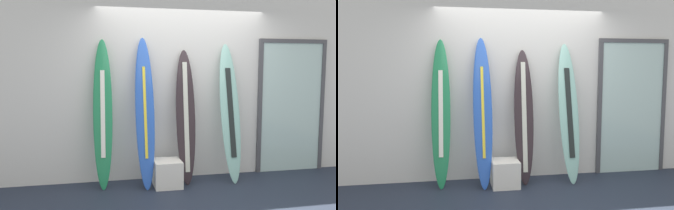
# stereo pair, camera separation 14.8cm
# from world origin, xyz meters

# --- Properties ---
(ground) EXTENTS (8.00, 8.00, 0.04)m
(ground) POSITION_xyz_m (0.00, 0.00, -0.02)
(ground) COLOR #1F2636
(wall_back) EXTENTS (7.20, 0.20, 2.80)m
(wall_back) POSITION_xyz_m (0.00, 1.30, 1.40)
(wall_back) COLOR silver
(wall_back) RESTS_ON ground
(surfboard_emerald) EXTENTS (0.28, 0.39, 2.05)m
(surfboard_emerald) POSITION_xyz_m (-1.17, 0.97, 1.01)
(surfboard_emerald) COLOR #228250
(surfboard_emerald) RESTS_ON ground
(surfboard_cobalt) EXTENTS (0.27, 0.52, 2.08)m
(surfboard_cobalt) POSITION_xyz_m (-0.60, 0.92, 1.03)
(surfboard_cobalt) COLOR blue
(surfboard_cobalt) RESTS_ON ground
(surfboard_charcoal) EXTENTS (0.30, 0.42, 1.91)m
(surfboard_charcoal) POSITION_xyz_m (-0.01, 0.96, 0.94)
(surfboard_charcoal) COLOR #2C2226
(surfboard_charcoal) RESTS_ON ground
(surfboard_seafoam) EXTENTS (0.31, 0.52, 2.01)m
(surfboard_seafoam) POSITION_xyz_m (0.65, 0.93, 0.99)
(surfboard_seafoam) COLOR #88C2B6
(surfboard_seafoam) RESTS_ON ground
(display_block_left) EXTENTS (0.38, 0.38, 0.37)m
(display_block_left) POSITION_xyz_m (-0.30, 0.81, 0.18)
(display_block_left) COLOR silver
(display_block_left) RESTS_ON ground
(glass_door) EXTENTS (1.15, 0.06, 2.10)m
(glass_door) POSITION_xyz_m (1.78, 1.18, 1.08)
(glass_door) COLOR silver
(glass_door) RESTS_ON ground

